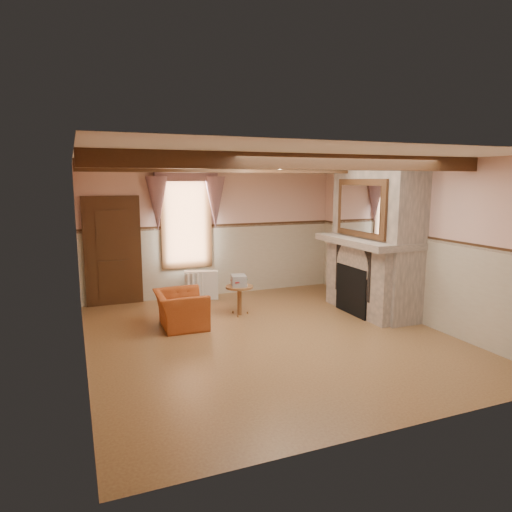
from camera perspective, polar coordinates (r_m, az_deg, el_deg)
name	(u,v)px	position (r m, az deg, el deg)	size (l,w,h in m)	color
floor	(269,337)	(7.40, 1.68, -10.06)	(5.50, 6.00, 0.01)	brown
ceiling	(270,158)	(6.98, 1.79, 12.15)	(5.50, 6.00, 0.01)	silver
wall_back	(214,231)	(9.85, -5.31, 3.17)	(5.50, 0.02, 2.80)	#DAA997
wall_front	(397,295)	(4.53, 17.25, -4.65)	(5.50, 0.02, 2.80)	#DAA997
wall_left	(80,262)	(6.47, -21.16, -0.71)	(0.02, 6.00, 2.80)	#DAA997
wall_right	(412,241)	(8.53, 18.90, 1.73)	(0.02, 6.00, 2.80)	#DAA997
wainscot	(270,291)	(7.18, 1.71, -4.41)	(5.50, 6.00, 1.50)	#BDB198
chair_rail	(270,244)	(7.04, 1.74, 1.52)	(5.50, 6.00, 0.08)	black
firebox	(355,290)	(8.72, 12.24, -4.18)	(0.20, 0.95, 0.90)	black
armchair	(181,309)	(7.90, -9.38, -6.60)	(0.94, 0.82, 0.61)	#994219
side_table	(239,300)	(8.48, -2.08, -5.56)	(0.51, 0.51, 0.55)	brown
book_stack	(239,281)	(8.40, -2.19, -3.08)	(0.26, 0.32, 0.20)	#B7AD8C
radiator	(201,285)	(9.65, -6.84, -3.62)	(0.70, 0.18, 0.60)	silver
bowl	(374,237)	(8.52, 14.59, 2.32)	(0.31, 0.31, 0.08)	brown
mantel_clock	(349,229)	(9.19, 11.51, 3.32)	(0.14, 0.24, 0.20)	black
oil_lamp	(359,229)	(8.90, 12.78, 3.34)	(0.11, 0.11, 0.28)	gold
candle_red	(392,238)	(8.14, 16.59, 2.21)	(0.06, 0.06, 0.16)	#B62D16
jar_yellow	(373,235)	(8.56, 14.41, 2.50)	(0.06, 0.06, 0.12)	gold
fireplace	(376,238)	(8.79, 14.75, 2.14)	(0.85, 2.00, 2.80)	gray
mantel	(368,241)	(8.69, 13.79, 1.83)	(1.05, 2.05, 0.12)	gray
overmantel_mirror	(360,208)	(8.53, 12.93, 5.85)	(0.06, 1.44, 1.04)	silver
door	(113,253)	(9.46, -17.45, 0.37)	(1.10, 0.10, 2.10)	black
window	(186,220)	(9.65, -8.71, 4.46)	(1.06, 0.08, 2.02)	white
window_drapes	(187,191)	(9.53, -8.67, 8.01)	(1.30, 0.14, 1.40)	gray
ceiling_beam_front	(309,162)	(5.90, 6.59, 11.62)	(5.50, 0.18, 0.20)	black
ceiling_beam_back	(242,167)	(8.09, -1.71, 11.07)	(5.50, 0.18, 0.20)	black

